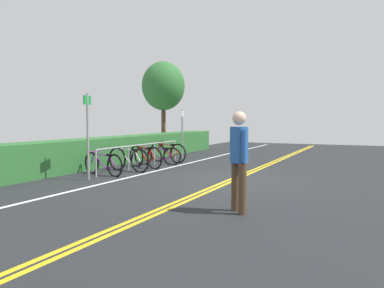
# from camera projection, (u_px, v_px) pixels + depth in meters

# --- Properties ---
(ground_plane) EXTENTS (32.40, 11.87, 0.05)m
(ground_plane) POSITION_uv_depth(u_px,v_px,m) (231.00, 181.00, 10.47)
(ground_plane) COLOR #232628
(centre_line_yellow_inner) EXTENTS (29.16, 0.10, 0.00)m
(centre_line_yellow_inner) POSITION_uv_depth(u_px,v_px,m) (234.00, 180.00, 10.43)
(centre_line_yellow_inner) COLOR gold
(centre_line_yellow_inner) RESTS_ON ground_plane
(centre_line_yellow_outer) EXTENTS (29.16, 0.10, 0.00)m
(centre_line_yellow_outer) POSITION_uv_depth(u_px,v_px,m) (228.00, 180.00, 10.50)
(centre_line_yellow_outer) COLOR gold
(centre_line_yellow_outer) RESTS_ON ground_plane
(bike_lane_stripe_white) EXTENTS (29.16, 0.12, 0.00)m
(bike_lane_stripe_white) POSITION_uv_depth(u_px,v_px,m) (143.00, 174.00, 11.64)
(bike_lane_stripe_white) COLOR white
(bike_lane_stripe_white) RESTS_ON ground_plane
(bike_rack) EXTENTS (4.84, 0.05, 0.79)m
(bike_rack) POSITION_uv_depth(u_px,v_px,m) (142.00, 150.00, 13.16)
(bike_rack) COLOR #9EA0A5
(bike_rack) RESTS_ON ground_plane
(bicycle_0) EXTENTS (0.59, 1.73, 0.70)m
(bicycle_0) POSITION_uv_depth(u_px,v_px,m) (103.00, 164.00, 11.47)
(bicycle_0) COLOR black
(bicycle_0) RESTS_ON ground_plane
(bicycle_1) EXTENTS (0.49, 1.73, 0.78)m
(bicycle_1) POSITION_uv_depth(u_px,v_px,m) (128.00, 159.00, 12.29)
(bicycle_1) COLOR black
(bicycle_1) RESTS_ON ground_plane
(bicycle_2) EXTENTS (0.65, 1.64, 0.77)m
(bicycle_2) POSITION_uv_depth(u_px,v_px,m) (145.00, 157.00, 13.15)
(bicycle_2) COLOR black
(bicycle_2) RESTS_ON ground_plane
(bicycle_3) EXTENTS (0.64, 1.66, 0.68)m
(bicycle_3) POSITION_uv_depth(u_px,v_px,m) (158.00, 156.00, 14.00)
(bicycle_3) COLOR black
(bicycle_3) RESTS_ON ground_plane
(bicycle_4) EXTENTS (0.48, 1.72, 0.76)m
(bicycle_4) POSITION_uv_depth(u_px,v_px,m) (168.00, 153.00, 14.87)
(bicycle_4) COLOR black
(bicycle_4) RESTS_ON ground_plane
(pedestrian) EXTENTS (0.38, 0.37, 1.78)m
(pedestrian) POSITION_uv_depth(u_px,v_px,m) (239.00, 154.00, 6.82)
(pedestrian) COLOR #4C3826
(pedestrian) RESTS_ON ground_plane
(sign_post_near) EXTENTS (0.36, 0.10, 2.32)m
(sign_post_near) POSITION_uv_depth(u_px,v_px,m) (88.00, 128.00, 10.46)
(sign_post_near) COLOR gray
(sign_post_near) RESTS_ON ground_plane
(sign_post_far) EXTENTS (0.36, 0.10, 2.03)m
(sign_post_far) POSITION_uv_depth(u_px,v_px,m) (182.00, 128.00, 16.29)
(sign_post_far) COLOR gray
(sign_post_far) RESTS_ON ground_plane
(hedge_backdrop) EXTENTS (13.79, 1.07, 0.98)m
(hedge_backdrop) POSITION_uv_depth(u_px,v_px,m) (128.00, 148.00, 15.21)
(hedge_backdrop) COLOR #2D6B30
(hedge_backdrop) RESTS_ON ground_plane
(tree_mid) EXTENTS (2.17, 2.17, 4.52)m
(tree_mid) POSITION_uv_depth(u_px,v_px,m) (163.00, 86.00, 19.78)
(tree_mid) COLOR #473323
(tree_mid) RESTS_ON ground_plane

